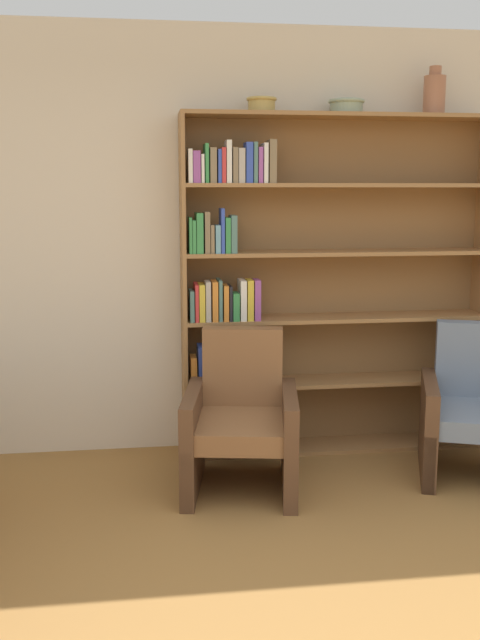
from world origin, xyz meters
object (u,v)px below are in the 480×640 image
bookshelf (307,288)px  bowl_stoneware (346,106)px  armchair_cushioned (476,413)px  vase_tall (434,94)px  bowl_slate (262,104)px  armchair_leather (241,423)px

bookshelf → bowl_stoneware: 1.17m
bowl_stoneware → armchair_cushioned: 2.06m
bookshelf → bowl_stoneware: bearing=-4.9°
bookshelf → bowl_stoneware: (0.23, -0.02, 1.15)m
vase_tall → bowl_slate: bearing=-180.0°
bowl_stoneware → armchair_leather: (-0.74, -0.55, -1.86)m
bookshelf → armchair_cushioned: (0.93, -0.57, -0.70)m
vase_tall → armchair_leather: (-1.31, -0.55, -1.94)m
bookshelf → vase_tall: vase_tall is taller
armchair_leather → bookshelf: bearing=-122.2°
vase_tall → armchair_leather: bearing=-157.2°
bowl_stoneware → vase_tall: (0.57, 0.00, 0.08)m
bowl_slate → armchair_cushioned: bearing=-23.9°
armchair_leather → armchair_cushioned: same height
bookshelf → bowl_slate: size_ratio=11.67×
armchair_cushioned → bowl_stoneware: bearing=-18.3°
bookshelf → bowl_slate: 1.20m
bowl_slate → armchair_leather: 1.95m
vase_tall → armchair_cushioned: vase_tall is taller
bookshelf → armchair_leather: bearing=-132.0°
bowl_stoneware → armchair_leather: bearing=-143.3°
vase_tall → armchair_leather: 2.40m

